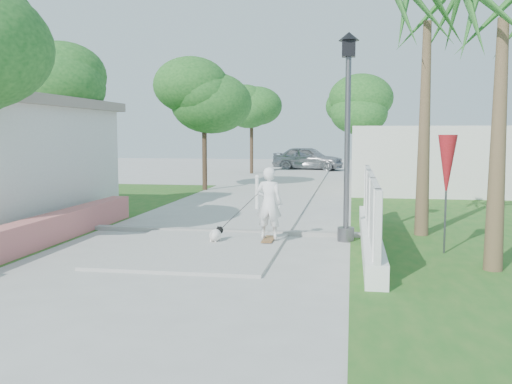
% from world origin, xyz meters
% --- Properties ---
extents(ground, '(90.00, 90.00, 0.00)m').
position_xyz_m(ground, '(0.00, 0.00, 0.00)').
color(ground, '#B7B7B2').
rests_on(ground, ground).
extents(path_strip, '(3.20, 36.00, 0.06)m').
position_xyz_m(path_strip, '(0.00, 20.00, 0.03)').
color(path_strip, '#B7B7B2').
rests_on(path_strip, ground).
extents(curb, '(6.50, 0.25, 0.10)m').
position_xyz_m(curb, '(0.00, 6.00, 0.05)').
color(curb, '#999993').
rests_on(curb, ground).
extents(grass_left, '(8.00, 20.00, 0.01)m').
position_xyz_m(grass_left, '(-7.00, 8.00, 0.01)').
color(grass_left, '#23601E').
rests_on(grass_left, ground).
extents(pink_wall, '(0.45, 8.20, 0.80)m').
position_xyz_m(pink_wall, '(-3.30, 3.55, 0.31)').
color(pink_wall, '#C66569').
rests_on(pink_wall, ground).
extents(lattice_fence, '(0.35, 7.00, 1.50)m').
position_xyz_m(lattice_fence, '(3.40, 5.00, 0.54)').
color(lattice_fence, white).
rests_on(lattice_fence, ground).
extents(building_right, '(6.00, 8.00, 2.60)m').
position_xyz_m(building_right, '(6.00, 18.00, 1.30)').
color(building_right, silver).
rests_on(building_right, ground).
extents(street_lamp, '(0.44, 0.44, 4.44)m').
position_xyz_m(street_lamp, '(2.90, 5.50, 2.43)').
color(street_lamp, '#59595E').
rests_on(street_lamp, ground).
extents(bollard, '(0.14, 0.14, 1.09)m').
position_xyz_m(bollard, '(0.20, 10.00, 0.58)').
color(bollard, white).
rests_on(bollard, ground).
extents(patio_umbrella, '(0.36, 0.36, 2.30)m').
position_xyz_m(patio_umbrella, '(4.80, 4.50, 1.69)').
color(patio_umbrella, '#59595E').
rests_on(patio_umbrella, ground).
extents(tree_left_mid, '(3.20, 3.20, 4.85)m').
position_xyz_m(tree_left_mid, '(-5.48, 8.48, 3.50)').
color(tree_left_mid, '#4C3826').
rests_on(tree_left_mid, ground).
extents(tree_path_left, '(3.40, 3.40, 5.23)m').
position_xyz_m(tree_path_left, '(-2.98, 15.98, 3.82)').
color(tree_path_left, '#4C3826').
rests_on(tree_path_left, ground).
extents(tree_path_right, '(3.00, 3.00, 4.79)m').
position_xyz_m(tree_path_right, '(3.22, 19.98, 3.49)').
color(tree_path_right, '#4C3826').
rests_on(tree_path_right, ground).
extents(tree_path_far, '(3.20, 3.20, 5.17)m').
position_xyz_m(tree_path_far, '(-2.78, 25.98, 3.82)').
color(tree_path_far, '#4C3826').
rests_on(tree_path_far, ground).
extents(palm_far, '(1.80, 1.80, 5.30)m').
position_xyz_m(palm_far, '(4.60, 6.50, 4.48)').
color(palm_far, brown).
rests_on(palm_far, ground).
extents(palm_near, '(1.80, 1.80, 4.70)m').
position_xyz_m(palm_near, '(5.40, 3.20, 3.95)').
color(palm_near, brown).
rests_on(palm_near, ground).
extents(skateboarder, '(1.39, 0.81, 1.62)m').
position_xyz_m(skateboarder, '(1.11, 5.00, 0.80)').
color(skateboarder, olive).
rests_on(skateboarder, ground).
extents(dog, '(0.34, 0.52, 0.37)m').
position_xyz_m(dog, '(0.20, 4.74, 0.20)').
color(dog, white).
rests_on(dog, ground).
extents(parked_car, '(4.74, 2.66, 1.52)m').
position_xyz_m(parked_car, '(0.23, 29.61, 0.76)').
color(parked_car, '#B2B4BA').
rests_on(parked_car, ground).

